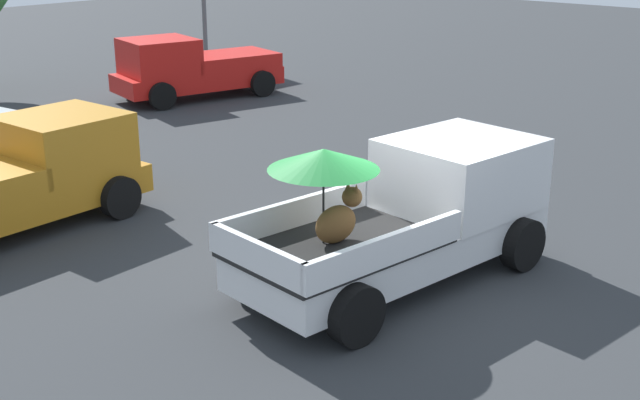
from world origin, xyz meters
The scene contains 4 objects.
ground_plane centered at (0.00, 0.00, 0.00)m, with size 80.00×80.00×0.00m, color #2D3033.
pickup_truck_main centered at (0.40, -0.04, 0.99)m, with size 5.23×2.73×2.20m.
pickup_truck_red centered at (-2.44, 6.14, 0.87)m, with size 4.87×2.31×1.80m.
pickup_truck_far centered at (6.54, 12.17, 0.87)m, with size 5.09×3.06×1.80m.
Camera 1 is at (-9.12, -6.57, 5.07)m, focal length 46.84 mm.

